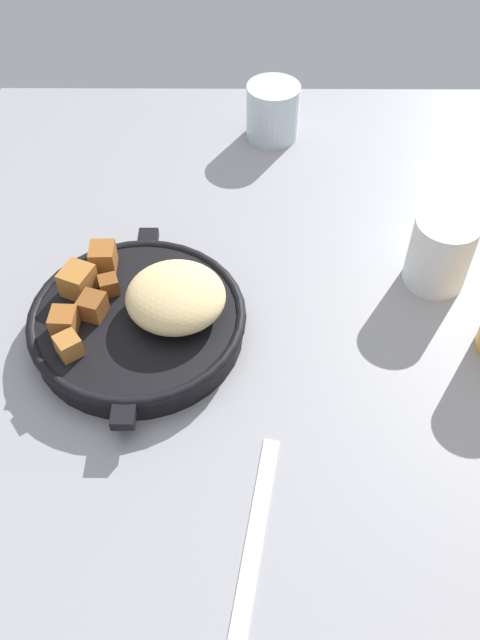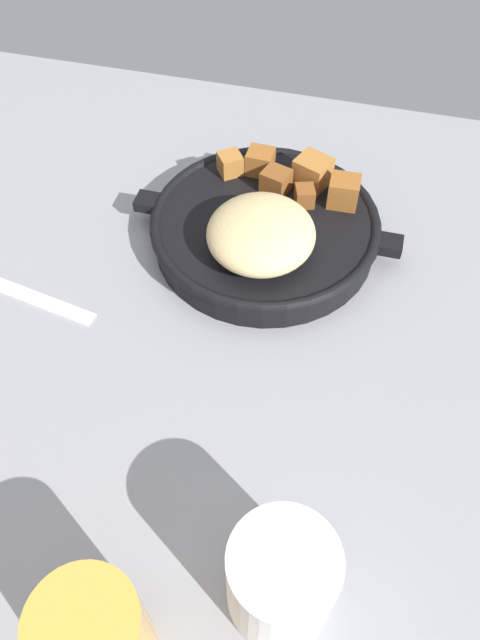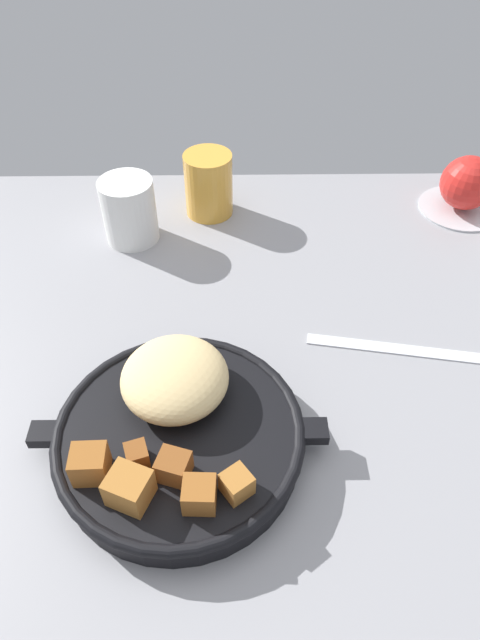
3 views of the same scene
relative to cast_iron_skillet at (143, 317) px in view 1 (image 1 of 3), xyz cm
name	(u,v)px [view 1 (image 1 of 3)]	position (x,y,z in cm)	size (l,w,h in cm)	color
ground_plane	(243,374)	(4.87, 11.18, -3.96)	(115.07, 80.25, 2.40)	gray
cast_iron_skillet	(143,317)	(0.00, 0.00, 0.00)	(28.64, 24.31, 7.98)	black
butter_knife	(255,542)	(24.81, 12.31, -2.58)	(21.63, 1.60, 0.36)	silver
water_glass_short	(274,111)	(-39.43, 15.51, 1.30)	(7.86, 7.86, 8.11)	silver
white_creamer_pitcher	(441,252)	(-8.84, 34.44, 1.77)	(7.45, 7.45, 9.06)	white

